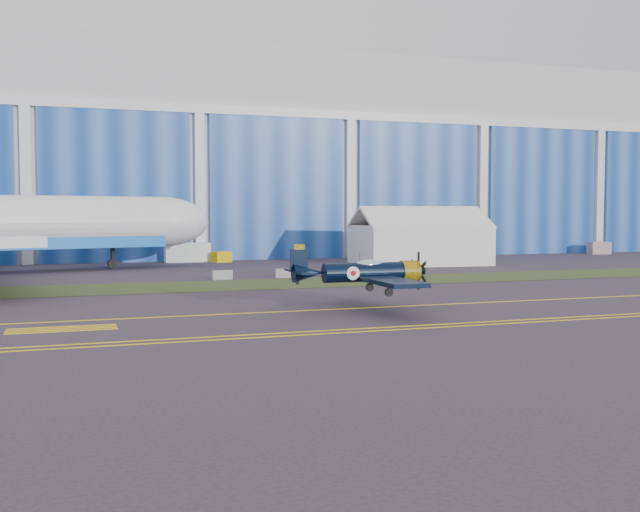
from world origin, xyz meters
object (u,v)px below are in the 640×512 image
object	(u,v)px
tent	(419,235)
tug	(221,257)
warbird	(364,272)
shipping_container	(187,252)

from	to	relation	value
tent	tug	distance (m)	26.14
tent	warbird	bearing A→B (deg)	-115.81
warbird	tug	distance (m)	51.47
tent	tug	xyz separation A→B (m)	(-23.21, 11.65, -3.01)
warbird	shipping_container	size ratio (longest dim) A/B	2.22
shipping_container	tent	bearing A→B (deg)	-26.26
shipping_container	tug	size ratio (longest dim) A/B	2.43
warbird	tent	world-z (taller)	tent
shipping_container	tug	bearing A→B (deg)	-27.28
shipping_container	tug	xyz separation A→B (m)	(4.17, -2.21, -0.57)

